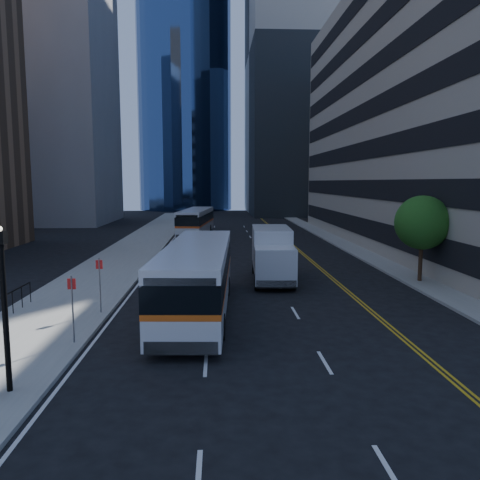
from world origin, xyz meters
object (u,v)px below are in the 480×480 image
(bus_front, at_px, (198,276))
(bus_rear, at_px, (196,221))
(box_truck, at_px, (272,253))
(lamp_post, at_px, (4,302))
(street_tree, at_px, (422,223))

(bus_front, relative_size, bus_rear, 1.07)
(bus_rear, height_order, box_truck, box_truck)
(lamp_post, distance_m, bus_front, 9.64)
(bus_front, distance_m, box_truck, 8.19)
(lamp_post, relative_size, bus_rear, 0.39)
(street_tree, xyz_separation_m, bus_front, (-13.00, -5.82, -1.90))
(street_tree, xyz_separation_m, lamp_post, (-18.00, -14.00, -0.92))
(bus_front, xyz_separation_m, bus_rear, (-1.50, 31.48, -0.12))
(box_truck, bearing_deg, lamp_post, -118.63)
(street_tree, bearing_deg, bus_front, -155.90)
(lamp_post, xyz_separation_m, bus_rear, (3.50, 39.66, -1.10))
(bus_rear, xyz_separation_m, box_truck, (5.75, -24.48, 0.07))
(bus_front, relative_size, box_truck, 1.85)
(bus_front, bearing_deg, box_truck, 61.67)
(lamp_post, xyz_separation_m, bus_front, (5.00, 8.18, -0.98))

